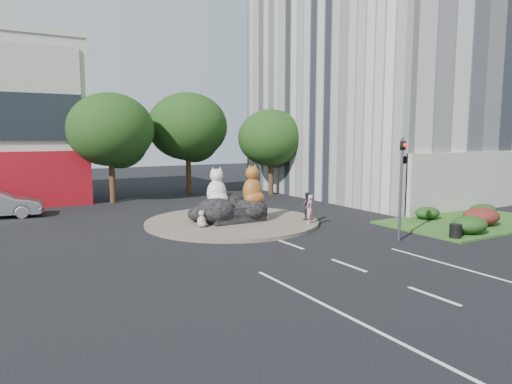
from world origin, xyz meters
TOP-DOWN VIEW (x-y plane):
  - ground at (0.00, 0.00)m, footprint 120.00×120.00m
  - roundabout_island at (0.00, 10.00)m, footprint 10.00×10.00m
  - rock_plinth at (0.00, 10.00)m, footprint 3.20×2.60m
  - grass_verge at (12.00, 3.00)m, footprint 10.00×6.00m
  - tree_left at (-3.93, 22.06)m, footprint 6.46×6.46m
  - tree_mid at (3.07, 24.06)m, footprint 6.84×6.84m
  - tree_right at (9.07, 20.06)m, footprint 5.70×5.70m
  - hedge_near_green at (9.00, 1.00)m, footprint 2.00×1.60m
  - hedge_red at (11.50, 2.00)m, footprint 2.20×1.76m
  - hedge_mid_green at (14.00, 3.50)m, footprint 1.80×1.44m
  - hedge_back_green at (10.50, 4.80)m, footprint 1.60×1.28m
  - traffic_light at (5.10, 2.00)m, footprint 0.44×1.24m
  - street_lamp at (12.82, 8.00)m, footprint 2.34×0.22m
  - cat_white at (-0.82, 10.30)m, footprint 1.41×1.25m
  - cat_tabby at (1.08, 9.49)m, footprint 1.74×1.62m
  - kitten_calico at (-2.33, 9.06)m, footprint 0.64×0.58m
  - kitten_white at (1.61, 9.05)m, footprint 0.63×0.62m
  - pedestrian_pink at (3.28, 6.93)m, footprint 0.70×0.63m
  - pedestrian_dark at (3.83, 7.93)m, footprint 0.96×0.87m
  - litter_bin at (7.50, 0.70)m, footprint 0.66×0.66m

SIDE VIEW (x-z plane):
  - ground at x=0.00m, z-range 0.00..0.00m
  - grass_verge at x=12.00m, z-range 0.00..0.12m
  - roundabout_island at x=0.00m, z-range 0.00..0.20m
  - litter_bin at x=7.50m, z-range 0.12..0.79m
  - hedge_back_green at x=10.50m, z-range 0.12..0.84m
  - hedge_mid_green at x=14.00m, z-range 0.12..0.93m
  - hedge_near_green at x=9.00m, z-range 0.12..1.02m
  - kitten_white at x=1.61m, z-range 0.20..1.00m
  - hedge_red at x=11.50m, z-range 0.12..1.11m
  - rock_plinth at x=0.00m, z-range 0.20..1.10m
  - kitten_calico at x=-2.33m, z-range 0.20..1.14m
  - pedestrian_dark at x=3.83m, z-range 0.20..1.82m
  - pedestrian_pink at x=3.28m, z-range 0.20..1.82m
  - cat_white at x=-0.82m, z-range 1.10..3.32m
  - cat_tabby at x=1.08m, z-range 1.10..3.46m
  - traffic_light at x=5.10m, z-range 1.12..6.12m
  - street_lamp at x=12.82m, z-range 0.52..8.58m
  - tree_right at x=9.07m, z-range 0.98..8.28m
  - tree_left at x=-3.93m, z-range 1.11..9.38m
  - tree_mid at x=3.07m, z-range 1.18..9.94m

